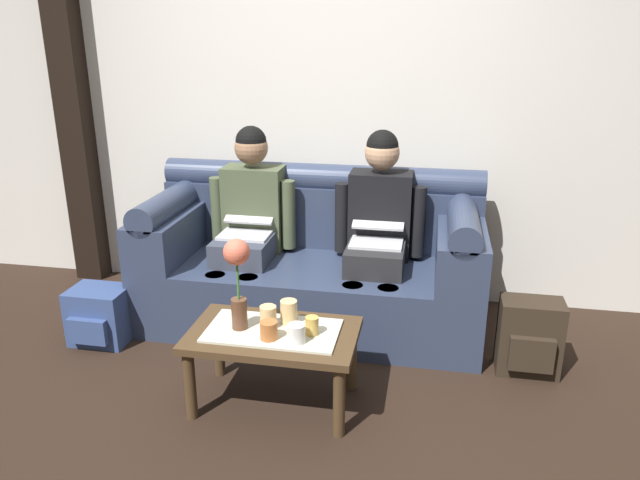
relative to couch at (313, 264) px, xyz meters
name	(u,v)px	position (x,y,z in m)	size (l,w,h in m)	color
ground_plane	(264,425)	(0.00, -1.17, -0.37)	(14.00, 14.00, 0.00)	black
back_wall_patterned	(328,83)	(0.00, 0.53, 1.08)	(6.00, 0.12, 2.90)	silver
timber_pillar	(71,80)	(-1.79, 0.41, 1.08)	(0.20, 0.20, 2.90)	black
couch	(313,264)	(0.00, 0.00, 0.00)	(2.08, 0.88, 0.96)	#2D3851
person_left	(249,218)	(-0.41, 0.00, 0.28)	(0.56, 0.67, 1.22)	#383D4C
person_right	(378,225)	(0.41, 0.00, 0.29)	(0.56, 0.67, 1.22)	#232326
coffee_table	(273,342)	(0.00, -0.97, -0.03)	(0.82, 0.50, 0.41)	#47331E
flower_vase	(237,272)	(-0.16, -0.98, 0.33)	(0.13, 0.13, 0.46)	brown
cup_near_left	(297,334)	(0.14, -1.07, 0.08)	(0.08, 0.08, 0.09)	white
cup_near_right	(312,326)	(0.20, -0.98, 0.08)	(0.06, 0.06, 0.09)	gold
cup_far_center	(269,330)	(0.01, -1.06, 0.08)	(0.08, 0.08, 0.09)	#B26633
cup_far_left	(289,312)	(0.06, -0.89, 0.09)	(0.08, 0.08, 0.12)	#DBB77A
cup_far_right	(268,317)	(-0.03, -0.95, 0.09)	(0.08, 0.08, 0.11)	#DBB77A
backpack_right	(529,338)	(1.28, -0.43, -0.17)	(0.33, 0.25, 0.42)	#2D2319
backpack_left	(100,316)	(-1.19, -0.55, -0.21)	(0.34, 0.30, 0.34)	#33477A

